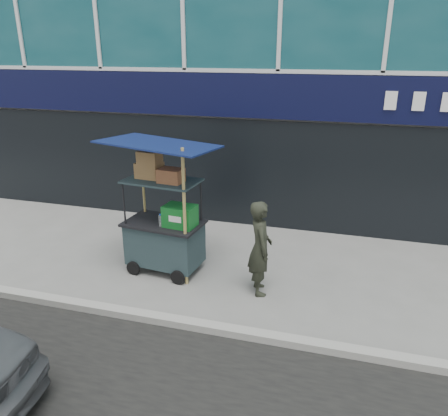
% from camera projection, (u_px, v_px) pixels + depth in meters
% --- Properties ---
extents(ground, '(80.00, 80.00, 0.00)m').
position_uv_depth(ground, '(227.00, 325.00, 6.45)').
color(ground, slate).
rests_on(ground, ground).
extents(curb, '(80.00, 0.18, 0.12)m').
position_uv_depth(curb, '(223.00, 330.00, 6.25)').
color(curb, gray).
rests_on(curb, ground).
extents(vendor_cart, '(1.94, 1.47, 2.45)m').
position_uv_depth(vendor_cart, '(165.00, 227.00, 7.76)').
color(vendor_cart, '#18292A').
rests_on(vendor_cart, ground).
extents(vendor_man, '(0.56, 0.68, 1.60)m').
position_uv_depth(vendor_man, '(260.00, 248.00, 7.08)').
color(vendor_man, black).
rests_on(vendor_man, ground).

